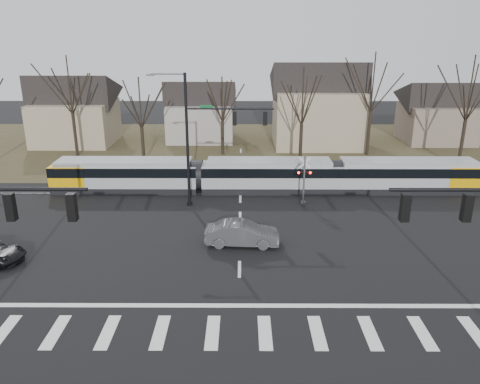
{
  "coord_description": "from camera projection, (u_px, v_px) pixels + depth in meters",
  "views": [
    {
      "loc": [
        0.14,
        -22.09,
        13.09
      ],
      "look_at": [
        0.0,
        9.0,
        2.3
      ],
      "focal_mm": 35.0,
      "sensor_mm": 36.0,
      "label": 1
    }
  ],
  "objects": [
    {
      "name": "grass_verge",
      "position": [
        241.0,
        147.0,
        55.39
      ],
      "size": [
        140.0,
        28.0,
        0.01
      ],
      "primitive_type": "cube",
      "color": "#38331E",
      "rests_on": "ground"
    },
    {
      "name": "crosswalk",
      "position": [
        239.0,
        332.0,
        21.38
      ],
      "size": [
        27.0,
        2.6,
        0.01
      ],
      "color": "silver",
      "rests_on": "ground"
    },
    {
      "name": "house_c",
      "position": [
        318.0,
        101.0,
        54.58
      ],
      "size": [
        10.8,
        8.64,
        10.1
      ],
      "color": "gray",
      "rests_on": "ground"
    },
    {
      "name": "house_b",
      "position": [
        201.0,
        108.0,
        57.89
      ],
      "size": [
        8.64,
        7.56,
        7.65
      ],
      "color": "gray",
      "rests_on": "ground"
    },
    {
      "name": "rail_pair",
      "position": [
        240.0,
        191.0,
        40.08
      ],
      "size": [
        90.0,
        1.52,
        0.06
      ],
      "color": "#59595E",
      "rests_on": "ground"
    },
    {
      "name": "tram",
      "position": [
        267.0,
        174.0,
        39.77
      ],
      "size": [
        36.29,
        2.69,
        2.75
      ],
      "color": "gray",
      "rests_on": "ground"
    },
    {
      "name": "stop_line",
      "position": [
        239.0,
        306.0,
        23.46
      ],
      "size": [
        28.0,
        0.35,
        0.01
      ],
      "primitive_type": "cube",
      "color": "silver",
      "rests_on": "ground"
    },
    {
      "name": "signal_pole_far",
      "position": [
        208.0,
        134.0,
        35.11
      ],
      "size": [
        9.28,
        0.44,
        10.2
      ],
      "color": "black",
      "rests_on": "ground"
    },
    {
      "name": "lane_dashes",
      "position": [
        240.0,
        191.0,
        40.27
      ],
      "size": [
        0.18,
        30.0,
        0.01
      ],
      "color": "silver",
      "rests_on": "ground"
    },
    {
      "name": "rail_crossing_signal",
      "position": [
        304.0,
        181.0,
        36.61
      ],
      "size": [
        1.08,
        0.36,
        4.0
      ],
      "color": "#59595B",
      "rests_on": "ground"
    },
    {
      "name": "ground",
      "position": [
        239.0,
        287.0,
        25.16
      ],
      "size": [
        140.0,
        140.0,
        0.0
      ],
      "primitive_type": "plane",
      "color": "black"
    },
    {
      "name": "sedan",
      "position": [
        242.0,
        234.0,
        29.89
      ],
      "size": [
        2.13,
        4.89,
        1.56
      ],
      "primitive_type": "imported",
      "rotation": [
        0.0,
        0.0,
        1.52
      ],
      "color": "#44454B",
      "rests_on": "ground"
    },
    {
      "name": "house_d",
      "position": [
        438.0,
        109.0,
        56.83
      ],
      "size": [
        8.64,
        7.56,
        7.65
      ],
      "color": "#6D5E50",
      "rests_on": "ground"
    },
    {
      "name": "house_a",
      "position": [
        74.0,
        106.0,
        55.9
      ],
      "size": [
        9.72,
        8.64,
        8.6
      ],
      "color": "gray",
      "rests_on": "ground"
    },
    {
      "name": "tree_row",
      "position": [
        260.0,
        113.0,
        48.08
      ],
      "size": [
        59.2,
        7.2,
        10.0
      ],
      "color": "black",
      "rests_on": "ground"
    }
  ]
}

